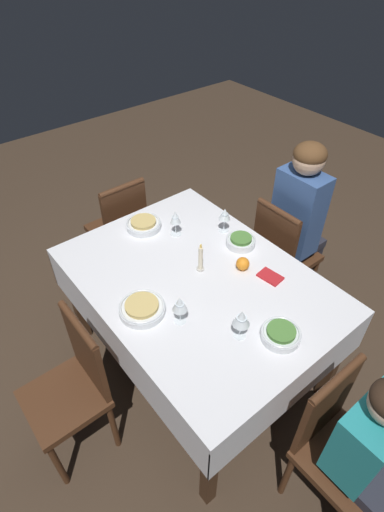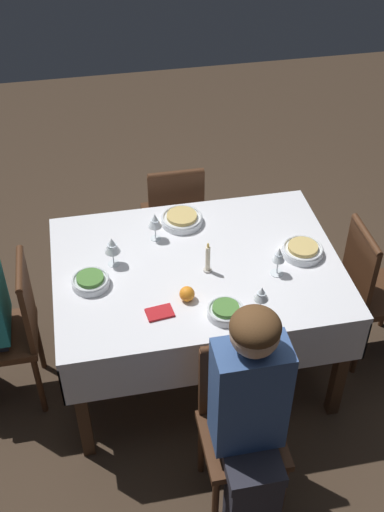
{
  "view_description": "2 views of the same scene",
  "coord_description": "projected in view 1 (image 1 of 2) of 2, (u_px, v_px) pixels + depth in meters",
  "views": [
    {
      "loc": [
        -1.16,
        0.97,
        2.26
      ],
      "look_at": [
        0.04,
        0.0,
        0.9
      ],
      "focal_mm": 28.0,
      "sensor_mm": 36.0,
      "label": 1
    },
    {
      "loc": [
        -0.5,
        -2.39,
        2.9
      ],
      "look_at": [
        -0.04,
        -0.07,
        0.88
      ],
      "focal_mm": 45.0,
      "sensor_mm": 36.0,
      "label": 2
    }
  ],
  "objects": [
    {
      "name": "wine_glass_east",
      "position": [
        175.0,
        218.0,
        2.33
      ],
      "size": [
        0.07,
        0.07,
        0.16
      ],
      "color": "white",
      "rests_on": "dining_table"
    },
    {
      "name": "wine_glass_west",
      "position": [
        242.0,
        319.0,
        1.76
      ],
      "size": [
        0.08,
        0.08,
        0.17
      ],
      "color": "white",
      "rests_on": "dining_table"
    },
    {
      "name": "person_child_teal",
      "position": [
        374.0,
        464.0,
        1.59
      ],
      "size": [
        0.33,
        0.3,
        1.05
      ],
      "rotation": [
        0.0,
        0.0,
        -1.57
      ],
      "color": "#282833",
      "rests_on": "ground_plane"
    },
    {
      "name": "bowl_north",
      "position": [
        142.0,
        308.0,
        1.93
      ],
      "size": [
        0.23,
        0.23,
        0.06
      ],
      "color": "silver",
      "rests_on": "dining_table"
    },
    {
      "name": "chair_west",
      "position": [
        337.0,
        442.0,
        1.73
      ],
      "size": [
        0.36,
        0.36,
        0.9
      ],
      "rotation": [
        0.0,
        0.0,
        -1.57
      ],
      "color": "#472816",
      "rests_on": "ground_plane"
    },
    {
      "name": "chair_north",
      "position": [
        73.0,
        385.0,
        1.94
      ],
      "size": [
        0.36,
        0.36,
        0.9
      ],
      "rotation": [
        0.0,
        0.0,
        3.14
      ],
      "color": "#472816",
      "rests_on": "ground_plane"
    },
    {
      "name": "ground_plane",
      "position": [
        196.0,
        361.0,
        2.63
      ],
      "size": [
        8.0,
        8.0,
        0.0
      ],
      "primitive_type": "plane",
      "color": "#3D2D21"
    },
    {
      "name": "bowl_south",
      "position": [
        241.0,
        241.0,
        2.31
      ],
      "size": [
        0.17,
        0.17,
        0.06
      ],
      "color": "silver",
      "rests_on": "dining_table"
    },
    {
      "name": "person_adult_denim",
      "position": [
        300.0,
        220.0,
        2.6
      ],
      "size": [
        0.3,
        0.34,
        1.26
      ],
      "color": "#282833",
      "rests_on": "ground_plane"
    },
    {
      "name": "wine_glass_south",
      "position": [
        225.0,
        215.0,
        2.35
      ],
      "size": [
        0.07,
        0.07,
        0.16
      ],
      "color": "white",
      "rests_on": "dining_table"
    },
    {
      "name": "wine_glass_north",
      "position": [
        180.0,
        305.0,
        1.82
      ],
      "size": [
        0.07,
        0.07,
        0.16
      ],
      "color": "white",
      "rests_on": "dining_table"
    },
    {
      "name": "chair_east",
      "position": [
        121.0,
        227.0,
        2.89
      ],
      "size": [
        0.36,
        0.36,
        0.9
      ],
      "rotation": [
        0.0,
        0.0,
        1.57
      ],
      "color": "#472816",
      "rests_on": "ground_plane"
    },
    {
      "name": "orange_fruit",
      "position": [
        243.0,
        264.0,
        2.15
      ],
      "size": [
        0.07,
        0.07,
        0.07
      ],
      "primitive_type": "sphere",
      "color": "orange",
      "rests_on": "dining_table"
    },
    {
      "name": "chair_south",
      "position": [
        281.0,
        253.0,
        2.68
      ],
      "size": [
        0.36,
        0.36,
        0.9
      ],
      "color": "#472816",
      "rests_on": "ground_plane"
    },
    {
      "name": "napkin_red_folded",
      "position": [
        270.0,
        277.0,
        2.12
      ],
      "size": [
        0.13,
        0.1,
        0.01
      ],
      "rotation": [
        0.0,
        0.0,
        0.13
      ],
      "color": "red",
      "rests_on": "dining_table"
    },
    {
      "name": "bowl_west",
      "position": [
        281.0,
        334.0,
        1.81
      ],
      "size": [
        0.18,
        0.18,
        0.06
      ],
      "color": "silver",
      "rests_on": "dining_table"
    },
    {
      "name": "bowl_east",
      "position": [
        144.0,
        224.0,
        2.43
      ],
      "size": [
        0.21,
        0.21,
        0.06
      ],
      "color": "silver",
      "rests_on": "dining_table"
    },
    {
      "name": "dining_table",
      "position": [
        197.0,
        290.0,
        2.18
      ],
      "size": [
        1.45,
        1.06,
        0.77
      ],
      "color": "silver",
      "rests_on": "ground_plane"
    },
    {
      "name": "candle_centerpiece",
      "position": [
        201.0,
        260.0,
        2.12
      ],
      "size": [
        0.04,
        0.04,
        0.18
      ],
      "color": "beige",
      "rests_on": "dining_table"
    }
  ]
}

